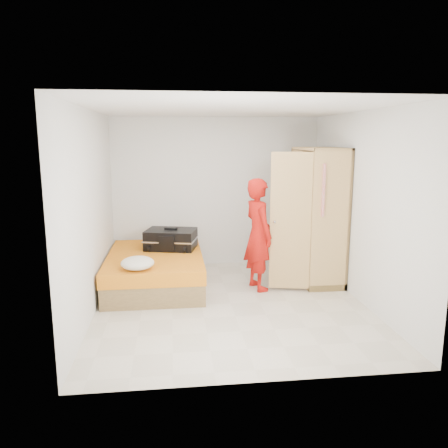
{
  "coord_description": "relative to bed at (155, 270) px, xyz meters",
  "views": [
    {
      "loc": [
        -0.76,
        -5.63,
        2.22
      ],
      "look_at": [
        -0.02,
        0.61,
        1.0
      ],
      "focal_mm": 35.0,
      "sensor_mm": 36.0,
      "label": 1
    }
  ],
  "objects": [
    {
      "name": "bed",
      "position": [
        0.0,
        0.0,
        0.0
      ],
      "size": [
        1.42,
        2.02,
        0.5
      ],
      "color": "olive",
      "rests_on": "ground"
    },
    {
      "name": "suitcase",
      "position": [
        0.25,
        0.32,
        0.4
      ],
      "size": [
        0.9,
        0.74,
        0.34
      ],
      "rotation": [
        0.0,
        0.0,
        -0.24
      ],
      "color": "black",
      "rests_on": "bed"
    },
    {
      "name": "pillow",
      "position": [
        0.07,
        0.85,
        0.3
      ],
      "size": [
        0.57,
        0.38,
        0.1
      ],
      "primitive_type": "cube",
      "rotation": [
        0.0,
        0.0,
        -0.23
      ],
      "color": "white",
      "rests_on": "bed"
    },
    {
      "name": "room",
      "position": [
        1.05,
        -0.9,
        1.05
      ],
      "size": [
        4.0,
        4.02,
        2.6
      ],
      "color": "beige",
      "rests_on": "ground"
    },
    {
      "name": "wardrobe",
      "position": [
        2.5,
        -0.04,
        0.75
      ],
      "size": [
        1.16,
        1.2,
        2.1
      ],
      "color": "#DFB26C",
      "rests_on": "ground"
    },
    {
      "name": "person",
      "position": [
        1.54,
        -0.31,
        0.58
      ],
      "size": [
        0.55,
        0.69,
        1.67
      ],
      "primitive_type": "imported",
      "rotation": [
        0.0,
        0.0,
        1.85
      ],
      "color": "red",
      "rests_on": "ground"
    },
    {
      "name": "round_cushion",
      "position": [
        -0.2,
        -0.78,
        0.33
      ],
      "size": [
        0.45,
        0.45,
        0.17
      ],
      "primitive_type": "ellipsoid",
      "color": "white",
      "rests_on": "bed"
    }
  ]
}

